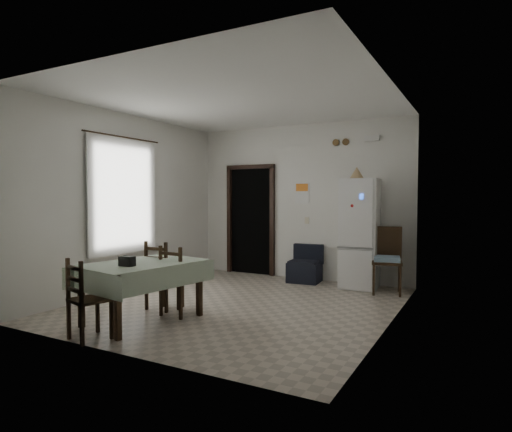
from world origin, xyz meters
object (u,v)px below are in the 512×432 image
object	(u,v)px
dining_chair_far_left	(164,275)
dining_chair_near_head	(90,299)
navy_seat	(304,264)
fridge	(360,233)
corner_chair	(387,261)
dining_chair_far_right	(179,280)
dining_table	(143,292)

from	to	relation	value
dining_chair_far_left	dining_chair_near_head	xyz separation A→B (m)	(0.14, -1.38, -0.03)
navy_seat	dining_chair_near_head	xyz separation A→B (m)	(-0.88, -4.01, 0.11)
fridge	corner_chair	size ratio (longest dim) A/B	1.74
navy_seat	dining_chair_far_right	distance (m)	2.86
fridge	dining_table	distance (m)	3.77
dining_table	dining_chair_far_left	world-z (taller)	dining_chair_far_left
navy_seat	corner_chair	xyz separation A→B (m)	(1.50, -0.25, 0.20)
fridge	corner_chair	xyz separation A→B (m)	(0.50, -0.25, -0.39)
corner_chair	dining_chair_near_head	world-z (taller)	corner_chair
navy_seat	corner_chair	bearing A→B (deg)	-14.40
corner_chair	fridge	bearing A→B (deg)	141.61
dining_chair_far_right	dining_chair_near_head	world-z (taller)	dining_chair_far_right
corner_chair	dining_chair_far_right	size ratio (longest dim) A/B	1.16
navy_seat	dining_chair_far_right	bearing A→B (deg)	-108.02
fridge	dining_chair_far_right	world-z (taller)	fridge
fridge	dining_chair_near_head	distance (m)	4.46
fridge	navy_seat	world-z (taller)	fridge
corner_chair	navy_seat	bearing A→B (deg)	158.68
navy_seat	dining_chair_near_head	bearing A→B (deg)	-107.47
fridge	dining_table	bearing A→B (deg)	-124.07
dining_chair_far_right	fridge	bearing A→B (deg)	-117.43
dining_chair_far_right	dining_chair_far_left	bearing A→B (deg)	-18.96
corner_chair	dining_chair_far_right	xyz separation A→B (m)	(-2.14, -2.53, -0.07)
navy_seat	dining_chair_far_right	xyz separation A→B (m)	(-0.64, -2.78, 0.12)
dining_chair_near_head	dining_chair_far_left	bearing A→B (deg)	-68.78
corner_chair	dining_chair_near_head	bearing A→B (deg)	-134.35
corner_chair	dining_chair_far_left	size ratio (longest dim) A/B	1.13
navy_seat	corner_chair	size ratio (longest dim) A/B	0.63
fridge	navy_seat	size ratio (longest dim) A/B	2.76
dining_table	navy_seat	bearing A→B (deg)	85.14
navy_seat	dining_chair_far_left	bearing A→B (deg)	-116.32
dining_table	dining_chair_far_left	distance (m)	0.64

